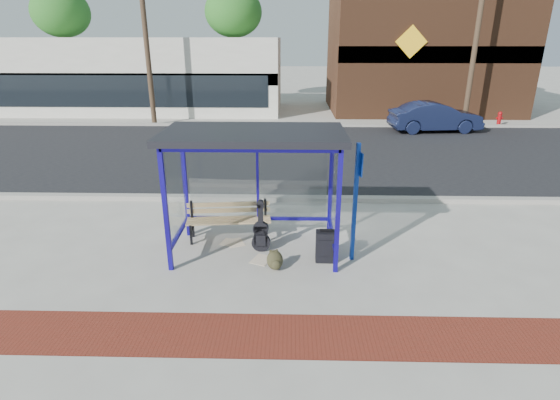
{
  "coord_description": "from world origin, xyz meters",
  "views": [
    {
      "loc": [
        0.67,
        -7.76,
        3.99
      ],
      "look_at": [
        0.47,
        0.2,
        1.02
      ],
      "focal_mm": 28.0,
      "sensor_mm": 36.0,
      "label": 1
    }
  ],
  "objects_px": {
    "bench": "(229,218)",
    "parked_car": "(435,117)",
    "guitar_bag": "(261,234)",
    "fire_hydrant": "(499,118)",
    "backpack": "(275,261)",
    "suitcase": "(326,246)"
  },
  "relations": [
    {
      "from": "guitar_bag",
      "to": "backpack",
      "type": "bearing_deg",
      "value": -66.77
    },
    {
      "from": "parked_car",
      "to": "suitcase",
      "type": "bearing_deg",
      "value": 149.34
    },
    {
      "from": "parked_car",
      "to": "fire_hydrant",
      "type": "relative_size",
      "value": 5.83
    },
    {
      "from": "suitcase",
      "to": "parked_car",
      "type": "bearing_deg",
      "value": 66.13
    },
    {
      "from": "guitar_bag",
      "to": "parked_car",
      "type": "height_order",
      "value": "parked_car"
    },
    {
      "from": "suitcase",
      "to": "fire_hydrant",
      "type": "xyz_separation_m",
      "value": [
        9.33,
        13.83,
        0.06
      ]
    },
    {
      "from": "bench",
      "to": "guitar_bag",
      "type": "xyz_separation_m",
      "value": [
        0.71,
        -0.57,
        -0.09
      ]
    },
    {
      "from": "parked_car",
      "to": "fire_hydrant",
      "type": "xyz_separation_m",
      "value": [
        3.55,
        1.45,
        -0.29
      ]
    },
    {
      "from": "suitcase",
      "to": "backpack",
      "type": "xyz_separation_m",
      "value": [
        -0.95,
        -0.33,
        -0.13
      ]
    },
    {
      "from": "suitcase",
      "to": "parked_car",
      "type": "distance_m",
      "value": 13.67
    },
    {
      "from": "guitar_bag",
      "to": "suitcase",
      "type": "distance_m",
      "value": 1.31
    },
    {
      "from": "parked_car",
      "to": "bench",
      "type": "bearing_deg",
      "value": 140.22
    },
    {
      "from": "bench",
      "to": "parked_car",
      "type": "distance_m",
      "value": 13.78
    },
    {
      "from": "parked_car",
      "to": "fire_hydrant",
      "type": "height_order",
      "value": "parked_car"
    },
    {
      "from": "guitar_bag",
      "to": "parked_car",
      "type": "distance_m",
      "value": 13.89
    },
    {
      "from": "bench",
      "to": "suitcase",
      "type": "distance_m",
      "value": 2.19
    },
    {
      "from": "backpack",
      "to": "parked_car",
      "type": "xyz_separation_m",
      "value": [
        6.73,
        12.71,
        0.48
      ]
    },
    {
      "from": "guitar_bag",
      "to": "fire_hydrant",
      "type": "relative_size",
      "value": 1.48
    },
    {
      "from": "bench",
      "to": "guitar_bag",
      "type": "relative_size",
      "value": 1.75
    },
    {
      "from": "suitcase",
      "to": "backpack",
      "type": "height_order",
      "value": "suitcase"
    },
    {
      "from": "bench",
      "to": "fire_hydrant",
      "type": "height_order",
      "value": "bench"
    },
    {
      "from": "backpack",
      "to": "fire_hydrant",
      "type": "distance_m",
      "value": 17.5
    }
  ]
}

